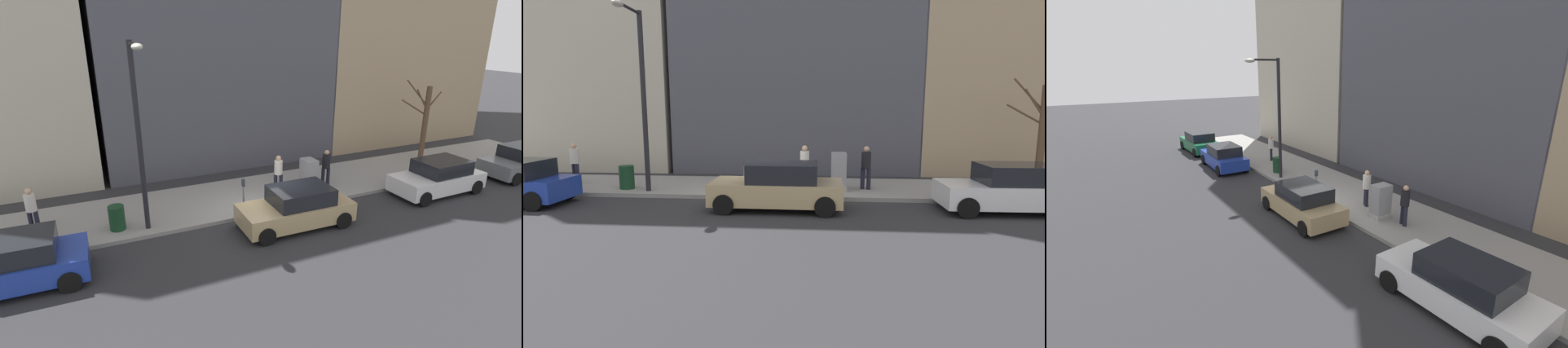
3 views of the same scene
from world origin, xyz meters
TOP-DOWN VIEW (x-y plane):
  - ground_plane at (0.00, 0.00)m, footprint 120.00×120.00m
  - sidewalk at (2.00, 0.00)m, footprint 4.00×36.00m
  - parked_car_white at (-1.04, -8.05)m, footprint 1.99×4.23m
  - parked_car_tan at (-1.27, -0.76)m, footprint 1.97×4.22m
  - parked_car_blue at (-1.27, 8.45)m, footprint 2.03×4.25m
  - parking_meter at (0.45, 0.66)m, footprint 0.14×0.10m
  - utility_box at (1.30, -2.80)m, footprint 0.83×0.61m
  - streetlamp at (0.28, 4.36)m, footprint 1.97×0.32m
  - bare_tree at (2.62, -10.69)m, footprint 0.95×1.88m
  - trash_bin at (0.90, 5.36)m, footprint 0.56×0.56m
  - pedestrian_near_meter at (1.54, -3.86)m, footprint 0.36×0.38m
  - pedestrian_midblock at (1.70, -1.50)m, footprint 0.36×0.37m
  - pedestrian_far_corner at (1.90, 8.05)m, footprint 0.36×0.37m

SIDE VIEW (x-z plane):
  - ground_plane at x=0.00m, z-range 0.00..0.00m
  - sidewalk at x=2.00m, z-range 0.00..0.15m
  - trash_bin at x=0.90m, z-range 0.15..1.05m
  - parked_car_white at x=-1.04m, z-range -0.02..1.50m
  - parked_car_tan at x=-1.27m, z-range -0.02..1.50m
  - parked_car_blue at x=-1.27m, z-range -0.02..1.50m
  - utility_box at x=1.30m, z-range 0.13..1.56m
  - parking_meter at x=0.45m, z-range 0.30..1.65m
  - pedestrian_near_meter at x=1.54m, z-range 0.26..1.92m
  - pedestrian_midblock at x=1.70m, z-range 0.26..1.92m
  - pedestrian_far_corner at x=1.90m, z-range 0.26..1.92m
  - bare_tree at x=2.62m, z-range 0.12..4.42m
  - streetlamp at x=0.28m, z-range 0.77..7.27m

